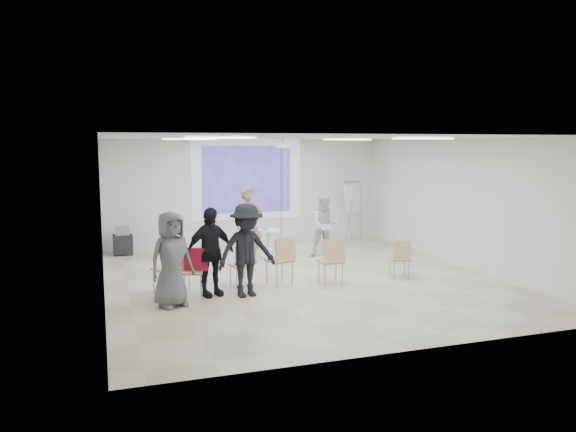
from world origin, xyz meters
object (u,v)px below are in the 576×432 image
object	(u,v)px
audience_mid	(247,244)
flipchart_easel	(353,197)
av_cart	(123,242)
pedestal_table	(269,241)
chair_right_inner	(332,258)
chair_center	(282,257)
audience_left	(210,245)
chair_left_mid	(194,269)
audience_outer	(171,254)
player_right	(325,222)
laptop	(241,263)
player_left	(249,220)
chair_far_left	(169,265)
chair_left_inner	(242,262)
chair_right_far	(400,256)

from	to	relation	value
audience_mid	flipchart_easel	world-z (taller)	audience_mid
av_cart	pedestal_table	bearing A→B (deg)	-22.61
chair_right_inner	audience_mid	distance (m)	1.88
chair_center	audience_left	distance (m)	1.61
chair_left_mid	chair_right_inner	bearing A→B (deg)	19.43
pedestal_table	audience_outer	distance (m)	4.66
player_right	laptop	distance (m)	3.58
chair_right_inner	player_right	bearing A→B (deg)	73.30
player_left	player_right	bearing A→B (deg)	2.53
audience_left	pedestal_table	bearing A→B (deg)	38.79
chair_far_left	chair_center	size ratio (longest dim) A/B	0.95
flipchart_easel	av_cart	bearing A→B (deg)	157.92
pedestal_table	audience_left	bearing A→B (deg)	-123.68
audience_mid	av_cart	distance (m)	5.36
player_left	audience_left	bearing A→B (deg)	-119.85
player_left	chair_left_inner	size ratio (longest dim) A/B	2.46
pedestal_table	player_left	distance (m)	1.04
player_right	chair_left_mid	size ratio (longest dim) A/B	2.12
pedestal_table	player_right	bearing A→B (deg)	-14.16
laptop	av_cart	bearing A→B (deg)	-72.36
chair_left_inner	laptop	world-z (taller)	chair_left_inner
pedestal_table	player_right	distance (m)	1.53
player_left	audience_mid	xyz separation A→B (m)	(-0.80, -2.92, -0.05)
chair_right_far	player_left	bearing A→B (deg)	149.27
player_left	chair_center	distance (m)	2.39
player_right	audience_mid	distance (m)	4.18
chair_left_mid	audience_left	distance (m)	0.58
audience_left	av_cart	bearing A→B (deg)	89.36
chair_far_left	chair_center	bearing A→B (deg)	-25.53
chair_left_inner	audience_left	xyz separation A→B (m)	(-0.75, -0.49, 0.47)
chair_right_far	chair_center	bearing A→B (deg)	-172.20
chair_center	chair_right_inner	bearing A→B (deg)	-37.23
av_cart	flipchart_easel	bearing A→B (deg)	-0.12
audience_mid	audience_outer	bearing A→B (deg)	179.30
flipchart_easel	audience_left	bearing A→B (deg)	-159.57
player_left	av_cart	distance (m)	3.56
chair_center	chair_right_inner	world-z (taller)	chair_center
chair_right_inner	laptop	bearing A→B (deg)	162.94
laptop	audience_mid	distance (m)	1.00
player_left	chair_center	world-z (taller)	player_left
player_right	chair_left_mid	xyz separation A→B (m)	(-3.79, -2.62, -0.39)
audience_mid	av_cart	bearing A→B (deg)	103.49
chair_far_left	chair_right_inner	distance (m)	3.24
audience_mid	flipchart_easel	bearing A→B (deg)	38.03
chair_right_inner	flipchart_easel	size ratio (longest dim) A/B	0.55
player_right	chair_far_left	size ratio (longest dim) A/B	1.87
chair_far_left	chair_left_inner	size ratio (longest dim) A/B	1.12
player_left	audience_mid	distance (m)	3.03
chair_right_inner	chair_center	bearing A→B (deg)	161.28
chair_center	audience_outer	distance (m)	2.46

